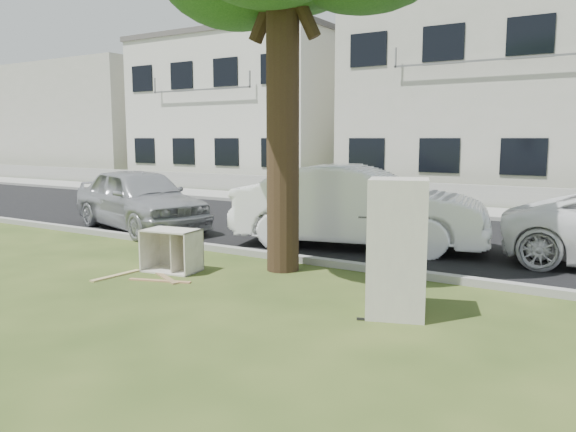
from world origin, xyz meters
The scene contains 16 objects.
ground centered at (0.00, 0.00, 0.00)m, with size 120.00×120.00×0.00m, color #2D4117.
road centered at (0.00, 6.00, 0.01)m, with size 120.00×7.00×0.01m, color black.
kerb_near centered at (0.00, 2.45, 0.00)m, with size 120.00×0.18×0.12m, color gray.
kerb_far centered at (0.00, 9.55, 0.00)m, with size 120.00×0.18×0.12m, color gray.
sidewalk centered at (0.00, 11.00, 0.01)m, with size 120.00×2.80×0.01m, color gray.
low_wall centered at (0.00, 12.60, 0.35)m, with size 120.00×0.15×0.70m, color gray.
townhouse_left centered at (-12.00, 17.50, 3.52)m, with size 10.20×8.16×7.04m.
townhouse_center centered at (0.00, 17.50, 3.72)m, with size 11.22×8.16×7.44m.
filler_left centered at (-26.00, 18.00, 3.20)m, with size 16.00×9.00×6.40m, color beige.
fridge centered at (2.10, 0.49, 0.85)m, with size 0.70×0.65×1.71m, color beige.
cabinet centered at (-1.92, 0.75, 0.35)m, with size 0.90×0.56×0.70m, color silver.
plank_a centered at (-1.60, 0.14, 0.01)m, with size 1.01×0.08×0.02m, color #AE7F54.
plank_b centered at (-1.68, 0.34, 0.01)m, with size 0.94×0.09×0.02m, color #96774E.
plank_c centered at (-2.43, 0.00, 0.01)m, with size 0.91×0.10×0.02m, color tan.
car_center centered at (-0.16, 4.28, 0.83)m, with size 1.75×5.02×1.65m, color white.
car_left centered at (-5.61, 3.54, 0.75)m, with size 1.77×4.40×1.50m, color #9EA0A5.
Camera 1 is at (4.55, -5.97, 2.19)m, focal length 35.00 mm.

